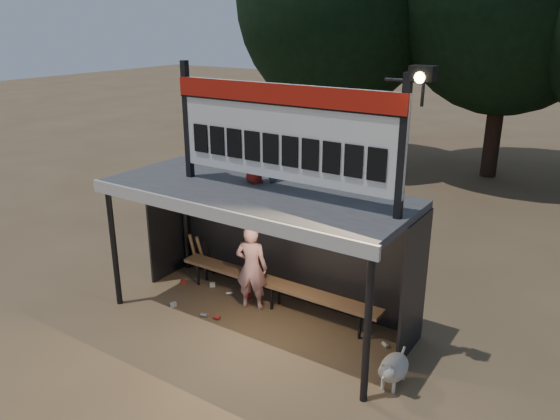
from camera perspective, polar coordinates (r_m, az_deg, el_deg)
name	(u,v)px	position (r m, az deg, el deg)	size (l,w,h in m)	color
ground	(257,320)	(9.47, -2.39, -11.36)	(80.00, 80.00, 0.00)	brown
player	(252,267)	(9.49, -2.99, -6.01)	(0.57, 0.37, 1.55)	white
child_a	(261,150)	(8.85, -2.03, 6.33)	(0.51, 0.40, 1.05)	gray
child_b	(254,157)	(8.80, -2.74, 5.60)	(0.42, 0.27, 0.86)	maroon
dugout_shelter	(264,214)	(8.87, -1.64, -0.37)	(5.10, 2.08, 2.32)	#404042
scoreboard_assembly	(285,129)	(7.97, 0.53, 8.41)	(4.10, 0.27, 1.99)	black
bench	(275,284)	(9.66, -0.50, -7.77)	(4.00, 0.35, 0.48)	#916844
dog	(393,368)	(7.99, 11.73, -15.89)	(0.36, 0.81, 0.49)	beige
bats	(201,254)	(10.94, -8.21, -4.62)	(0.48, 0.33, 0.84)	olive
litter	(228,303)	(9.93, -5.46, -9.66)	(4.23, 1.10, 0.08)	red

